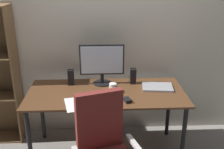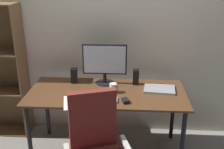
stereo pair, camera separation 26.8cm
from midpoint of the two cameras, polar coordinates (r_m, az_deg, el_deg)
The scene contains 10 objects.
back_wall at distance 3.15m, azimuth 2.08°, elevation 9.77°, with size 6.40×0.10×2.60m, color beige.
desk at distance 2.84m, azimuth 1.60°, elevation -5.17°, with size 1.63×0.74×0.74m.
monitor at distance 2.93m, azimuth 1.06°, elevation 2.66°, with size 0.48×0.20×0.45m.
keyboard at distance 2.61m, azimuth 0.91°, elevation -5.49°, with size 0.29×0.11×0.02m, color #B7BABC.
mouse at distance 2.60m, azimuth 5.80°, elevation -5.59°, with size 0.06×0.10×0.03m, color black.
coffee_mug at distance 2.78m, azimuth 3.03°, elevation -2.91°, with size 0.09×0.08×0.10m.
laptop at distance 2.91m, azimuth 12.60°, elevation -3.08°, with size 0.32×0.23×0.02m, color #99999E.
speaker_left at distance 3.01m, azimuth -5.49°, elevation -0.29°, with size 0.06×0.07×0.17m, color black.
speaker_right at distance 2.99m, azimuth 7.62°, elevation -0.59°, with size 0.06×0.07×0.17m, color black.
paper_sheet at distance 2.60m, azimuth -4.93°, elevation -5.93°, with size 0.21×0.30×0.00m, color white.
Camera 2 is at (0.22, -2.55, 1.92)m, focal length 43.32 mm.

